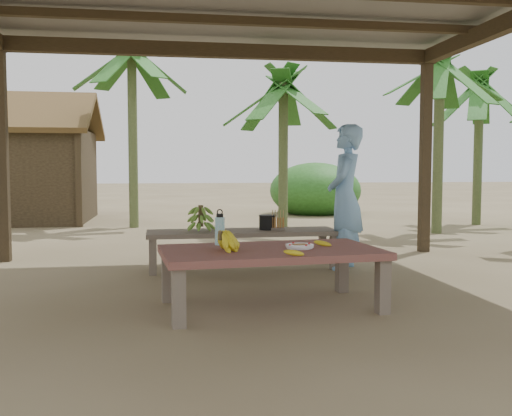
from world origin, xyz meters
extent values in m
plane|color=brown|center=(0.00, 0.00, 0.00)|extent=(80.00, 80.00, 0.00)
cube|color=black|center=(-2.80, 2.30, 1.35)|extent=(0.13, 0.13, 2.70)
cube|color=black|center=(2.80, 2.30, 1.35)|extent=(0.13, 0.13, 2.70)
cube|color=black|center=(0.00, 2.30, 2.70)|extent=(5.80, 0.14, 0.18)
cube|color=brown|center=(-0.70, -1.06, 0.22)|extent=(0.11, 0.11, 0.44)
cube|color=brown|center=(0.93, -0.91, 0.22)|extent=(0.11, 0.11, 0.44)
cube|color=brown|center=(-0.78, -0.23, 0.22)|extent=(0.11, 0.11, 0.44)
cube|color=brown|center=(0.85, -0.08, 0.22)|extent=(0.11, 0.11, 0.44)
cube|color=maroon|center=(0.08, -0.57, 0.47)|extent=(1.88, 1.16, 0.06)
cube|color=brown|center=(-0.94, 1.06, 0.20)|extent=(0.08, 0.08, 0.40)
cube|color=brown|center=(1.12, 1.09, 0.20)|extent=(0.08, 0.08, 0.40)
cube|color=brown|center=(-0.94, 1.52, 0.20)|extent=(0.08, 0.08, 0.40)
cube|color=brown|center=(1.12, 1.55, 0.20)|extent=(0.08, 0.08, 0.40)
cube|color=brown|center=(0.09, 1.31, 0.42)|extent=(2.21, 0.63, 0.05)
cylinder|color=white|center=(0.32, -0.59, 0.51)|extent=(0.22, 0.22, 0.01)
cylinder|color=white|center=(0.32, -0.59, 0.52)|extent=(0.24, 0.24, 0.02)
cube|color=brown|center=(0.32, -0.59, 0.53)|extent=(0.13, 0.10, 0.02)
ellipsoid|color=yellow|center=(0.18, -0.98, 0.52)|extent=(0.17, 0.07, 0.04)
ellipsoid|color=yellow|center=(0.55, -0.48, 0.52)|extent=(0.16, 0.12, 0.04)
cylinder|color=#3DADBF|center=(-0.32, -0.27, 0.62)|extent=(0.09, 0.09, 0.24)
cylinder|color=black|center=(-0.32, -0.27, 0.76)|extent=(0.06, 0.06, 0.03)
torus|color=black|center=(-0.32, -0.27, 0.79)|extent=(0.05, 0.01, 0.05)
cylinder|color=black|center=(0.39, 1.34, 0.53)|extent=(0.19, 0.19, 0.17)
imported|color=#6E9FD1|center=(1.26, 1.11, 0.84)|extent=(0.62, 0.72, 1.68)
cube|color=brown|center=(-4.50, 8.85, 2.35)|extent=(4.40, 1.73, 1.00)
cylinder|color=#596638|center=(4.03, 4.37, 1.53)|extent=(0.18, 0.18, 3.06)
cylinder|color=#596638|center=(1.40, 5.34, 1.38)|extent=(0.18, 0.18, 2.76)
cylinder|color=#596638|center=(-1.42, 6.25, 1.74)|extent=(0.18, 0.18, 3.49)
cylinder|color=#596638|center=(5.60, 5.74, 1.45)|extent=(0.18, 0.18, 2.89)
camera|label=1|loc=(-0.78, -5.22, 1.17)|focal=40.00mm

